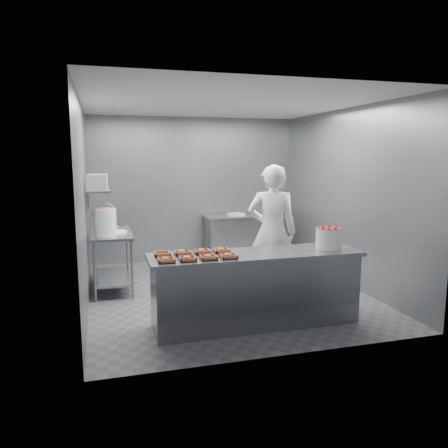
{
  "coord_description": "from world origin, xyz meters",
  "views": [
    {
      "loc": [
        -1.78,
        -6.2,
        2.06
      ],
      "look_at": [
        -0.08,
        -0.2,
        1.08
      ],
      "focal_mm": 35.0,
      "sensor_mm": 36.0,
      "label": 1
    }
  ],
  "objects_px": {
    "service_counter": "(256,288)",
    "tray_1": "(187,258)",
    "tray_5": "(182,252)",
    "glaze_bucket": "(105,222)",
    "tray_2": "(208,257)",
    "tray_3": "(228,256)",
    "tray_4": "(162,254)",
    "prep_table": "(112,252)",
    "strawberry_tub": "(329,237)",
    "tray_7": "(221,250)",
    "tray_6": "(202,251)",
    "appliance": "(97,182)",
    "back_counter": "(243,237)",
    "tray_0": "(166,260)",
    "worker": "(272,232)"
  },
  "relations": [
    {
      "from": "prep_table",
      "to": "strawberry_tub",
      "type": "xyz_separation_m",
      "value": [
        2.61,
        -1.96,
        0.45
      ]
    },
    {
      "from": "tray_2",
      "to": "tray_7",
      "type": "bearing_deg",
      "value": 52.83
    },
    {
      "from": "tray_0",
      "to": "strawberry_tub",
      "type": "distance_m",
      "value": 2.09
    },
    {
      "from": "tray_0",
      "to": "appliance",
      "type": "relative_size",
      "value": 0.61
    },
    {
      "from": "tray_1",
      "to": "glaze_bucket",
      "type": "distance_m",
      "value": 2.02
    },
    {
      "from": "tray_4",
      "to": "service_counter",
      "type": "bearing_deg",
      "value": -8.1
    },
    {
      "from": "tray_6",
      "to": "service_counter",
      "type": "bearing_deg",
      "value": -13.99
    },
    {
      "from": "tray_2",
      "to": "strawberry_tub",
      "type": "xyz_separation_m",
      "value": [
        1.6,
        0.15,
        0.12
      ]
    },
    {
      "from": "tray_4",
      "to": "appliance",
      "type": "height_order",
      "value": "appliance"
    },
    {
      "from": "tray_3",
      "to": "tray_4",
      "type": "bearing_deg",
      "value": 156.18
    },
    {
      "from": "tray_2",
      "to": "tray_4",
      "type": "height_order",
      "value": "tray_2"
    },
    {
      "from": "tray_3",
      "to": "strawberry_tub",
      "type": "xyz_separation_m",
      "value": [
        1.36,
        0.15,
        0.12
      ]
    },
    {
      "from": "prep_table",
      "to": "tray_1",
      "type": "distance_m",
      "value": 2.27
    },
    {
      "from": "service_counter",
      "to": "tray_3",
      "type": "relative_size",
      "value": 13.88
    },
    {
      "from": "strawberry_tub",
      "to": "glaze_bucket",
      "type": "bearing_deg",
      "value": 148.18
    },
    {
      "from": "tray_2",
      "to": "tray_3",
      "type": "height_order",
      "value": "same"
    },
    {
      "from": "service_counter",
      "to": "tray_1",
      "type": "distance_m",
      "value": 1.01
    },
    {
      "from": "tray_0",
      "to": "appliance",
      "type": "height_order",
      "value": "appliance"
    },
    {
      "from": "tray_0",
      "to": "back_counter",
      "type": "bearing_deg",
      "value": 59.4
    },
    {
      "from": "tray_3",
      "to": "strawberry_tub",
      "type": "relative_size",
      "value": 0.59
    },
    {
      "from": "service_counter",
      "to": "tray_2",
      "type": "xyz_separation_m",
      "value": [
        -0.64,
        -0.16,
        0.47
      ]
    },
    {
      "from": "tray_0",
      "to": "tray_4",
      "type": "height_order",
      "value": "tray_0"
    },
    {
      "from": "back_counter",
      "to": "tray_7",
      "type": "height_order",
      "value": "tray_7"
    },
    {
      "from": "service_counter",
      "to": "tray_4",
      "type": "relative_size",
      "value": 13.88
    },
    {
      "from": "tray_1",
      "to": "tray_5",
      "type": "height_order",
      "value": "same"
    },
    {
      "from": "service_counter",
      "to": "tray_6",
      "type": "bearing_deg",
      "value": 166.01
    },
    {
      "from": "tray_2",
      "to": "tray_7",
      "type": "distance_m",
      "value": 0.4
    },
    {
      "from": "tray_2",
      "to": "tray_5",
      "type": "bearing_deg",
      "value": 127.17
    },
    {
      "from": "tray_3",
      "to": "tray_6",
      "type": "height_order",
      "value": "same"
    },
    {
      "from": "tray_0",
      "to": "tray_6",
      "type": "distance_m",
      "value": 0.57
    },
    {
      "from": "tray_7",
      "to": "glaze_bucket",
      "type": "relative_size",
      "value": 0.39
    },
    {
      "from": "tray_6",
      "to": "worker",
      "type": "height_order",
      "value": "worker"
    },
    {
      "from": "service_counter",
      "to": "tray_7",
      "type": "bearing_deg",
      "value": 158.19
    },
    {
      "from": "back_counter",
      "to": "tray_4",
      "type": "relative_size",
      "value": 8.01
    },
    {
      "from": "tray_1",
      "to": "tray_3",
      "type": "relative_size",
      "value": 1.0
    },
    {
      "from": "tray_4",
      "to": "glaze_bucket",
      "type": "xyz_separation_m",
      "value": [
        -0.62,
        1.5,
        0.19
      ]
    },
    {
      "from": "prep_table",
      "to": "back_counter",
      "type": "distance_m",
      "value": 2.87
    },
    {
      "from": "tray_2",
      "to": "tray_4",
      "type": "xyz_separation_m",
      "value": [
        -0.48,
        0.32,
        -0.0
      ]
    },
    {
      "from": "back_counter",
      "to": "tray_2",
      "type": "relative_size",
      "value": 8.01
    },
    {
      "from": "strawberry_tub",
      "to": "tray_6",
      "type": "bearing_deg",
      "value": 174.0
    },
    {
      "from": "tray_4",
      "to": "tray_5",
      "type": "relative_size",
      "value": 1.0
    },
    {
      "from": "glaze_bucket",
      "to": "appliance",
      "type": "distance_m",
      "value": 0.58
    },
    {
      "from": "back_counter",
      "to": "tray_7",
      "type": "xyz_separation_m",
      "value": [
        -1.3,
        -3.09,
        0.47
      ]
    },
    {
      "from": "tray_5",
      "to": "glaze_bucket",
      "type": "height_order",
      "value": "glaze_bucket"
    },
    {
      "from": "tray_1",
      "to": "tray_0",
      "type": "bearing_deg",
      "value": 180.0
    },
    {
      "from": "tray_1",
      "to": "strawberry_tub",
      "type": "relative_size",
      "value": 0.59
    },
    {
      "from": "worker",
      "to": "tray_4",
      "type": "bearing_deg",
      "value": 47.27
    },
    {
      "from": "tray_5",
      "to": "glaze_bucket",
      "type": "bearing_deg",
      "value": 119.64
    },
    {
      "from": "back_counter",
      "to": "tray_1",
      "type": "height_order",
      "value": "tray_1"
    },
    {
      "from": "tray_4",
      "to": "strawberry_tub",
      "type": "relative_size",
      "value": 0.59
    }
  ]
}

